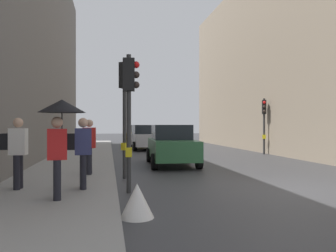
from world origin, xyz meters
name	(u,v)px	position (x,y,z in m)	size (l,w,h in m)	color
ground_plane	(291,190)	(0.00, 0.00, 0.00)	(120.00, 120.00, 0.00)	#38383A
sidewalk_kerb	(75,165)	(-6.22, 6.00, 0.08)	(3.16, 40.00, 0.16)	gray
building_facade_right	(332,63)	(10.64, 12.43, 6.14)	(12.00, 25.91, 12.28)	gray
traffic_light_near_left	(130,97)	(-4.32, 0.39, 2.46)	(0.44, 0.27, 3.57)	#2D2D2D
traffic_light_near_right	(125,96)	(-4.32, 2.68, 2.69)	(0.44, 0.37, 3.90)	#2D2D2D
traffic_light_mid_street	(264,116)	(4.33, 10.11, 2.32)	(0.34, 0.45, 3.36)	#2D2D2D
car_blue_van	(173,133)	(2.32, 28.04, 0.88)	(2.24, 4.31, 1.76)	navy
car_green_estate	(172,145)	(-2.13, 5.93, 0.88)	(2.19, 4.29, 1.76)	#2D6038
car_yellow_taxi	(136,135)	(-2.42, 21.51, 0.88)	(2.17, 4.28, 1.76)	yellow
car_silver_hatchback	(145,137)	(-2.31, 15.15, 0.88)	(2.19, 4.29, 1.76)	#BCBCC1
pedestrian_with_umbrella	(60,121)	(-5.87, -0.77, 1.84)	(1.00, 1.00, 2.14)	black
pedestrian_with_grey_backpack	(81,149)	(-5.53, 0.31, 1.16)	(0.62, 0.36, 1.77)	black
pedestrian_with_black_backpack	(16,149)	(-7.11, 0.57, 1.16)	(0.62, 0.36, 1.77)	black
pedestrian_in_red_jacket	(89,144)	(-5.47, 2.75, 1.13)	(0.41, 0.36, 1.77)	black
warning_sign_triangle	(137,201)	(-4.33, -1.91, 0.33)	(0.64, 0.64, 0.65)	silver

